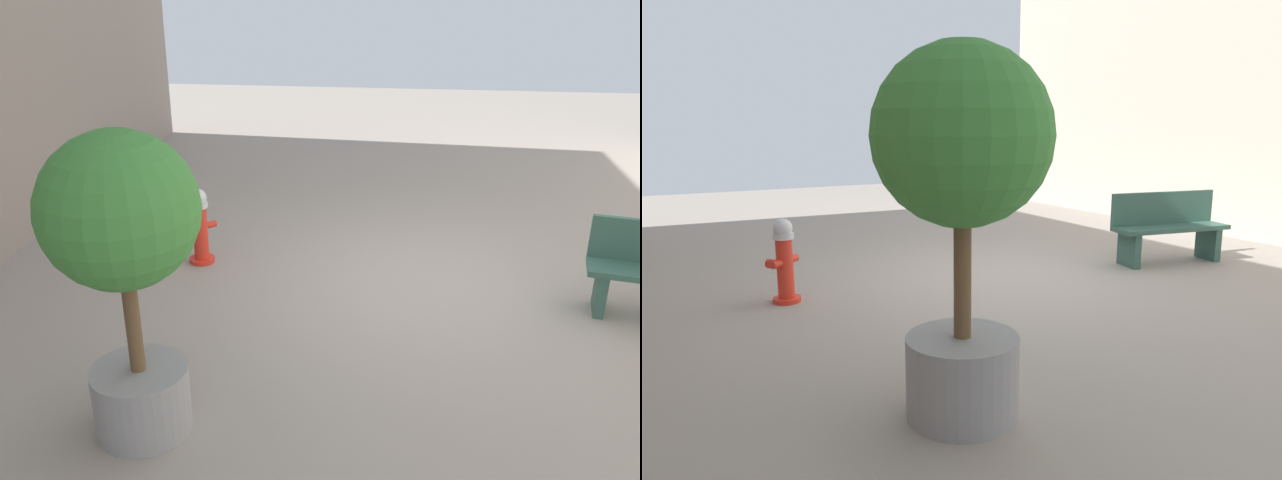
# 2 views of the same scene
# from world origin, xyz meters

# --- Properties ---
(ground_plane) EXTENTS (23.40, 23.40, 0.00)m
(ground_plane) POSITION_xyz_m (0.00, 0.00, 0.00)
(ground_plane) COLOR gray
(fire_hydrant) EXTENTS (0.35, 0.35, 0.89)m
(fire_hydrant) POSITION_xyz_m (2.50, -0.26, 0.45)
(fire_hydrant) COLOR red
(fire_hydrant) RESTS_ON ground_plane
(planter_tree) EXTENTS (1.09, 1.09, 2.31)m
(planter_tree) POSITION_xyz_m (2.10, 2.75, 1.50)
(planter_tree) COLOR gray
(planter_tree) RESTS_ON ground_plane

